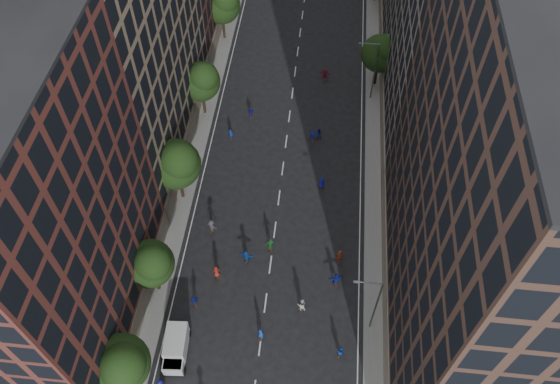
# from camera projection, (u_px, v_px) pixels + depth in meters

# --- Properties ---
(ground) EXTENTS (240.00, 240.00, 0.00)m
(ground) POSITION_uv_depth(u_px,v_px,m) (289.00, 119.00, 71.77)
(ground) COLOR black
(ground) RESTS_ON ground
(sidewalk_left) EXTENTS (4.00, 105.00, 0.15)m
(sidewalk_left) POSITION_uv_depth(u_px,v_px,m) (209.00, 75.00, 76.96)
(sidewalk_left) COLOR slate
(sidewalk_left) RESTS_ON ground
(sidewalk_right) EXTENTS (4.00, 105.00, 0.15)m
(sidewalk_right) POSITION_uv_depth(u_px,v_px,m) (380.00, 86.00, 75.49)
(sidewalk_right) COLOR slate
(sidewalk_right) RESTS_ON ground
(bldg_left_a) EXTENTS (14.00, 22.00, 30.00)m
(bldg_left_a) POSITION_uv_depth(u_px,v_px,m) (22.00, 226.00, 43.53)
(bldg_left_a) COLOR #5A2922
(bldg_left_a) RESTS_ON ground
(bldg_left_b) EXTENTS (14.00, 26.00, 34.00)m
(bldg_left_b) POSITION_uv_depth(u_px,v_px,m) (104.00, 23.00, 56.39)
(bldg_left_b) COLOR #7F6B53
(bldg_left_b) RESTS_ON ground
(bldg_right_a) EXTENTS (14.00, 30.00, 36.00)m
(bldg_right_a) POSITION_uv_depth(u_px,v_px,m) (512.00, 203.00, 41.22)
(bldg_right_a) COLOR #452E25
(bldg_right_a) RESTS_ON ground
(tree_left_0) EXTENTS (5.20, 5.20, 8.83)m
(tree_left_0) POSITION_uv_depth(u_px,v_px,m) (121.00, 364.00, 45.93)
(tree_left_0) COLOR black
(tree_left_0) RESTS_ON ground
(tree_left_1) EXTENTS (4.80, 4.80, 8.21)m
(tree_left_1) POSITION_uv_depth(u_px,v_px,m) (151.00, 263.00, 52.28)
(tree_left_1) COLOR black
(tree_left_1) RESTS_ON ground
(tree_left_2) EXTENTS (5.60, 5.60, 9.45)m
(tree_left_2) POSITION_uv_depth(u_px,v_px,m) (177.00, 163.00, 58.85)
(tree_left_2) COLOR black
(tree_left_2) RESTS_ON ground
(tree_left_3) EXTENTS (5.00, 5.00, 8.58)m
(tree_left_3) POSITION_uv_depth(u_px,v_px,m) (201.00, 80.00, 67.72)
(tree_left_3) COLOR black
(tree_left_3) RESTS_ON ground
(tree_left_4) EXTENTS (5.40, 5.40, 9.08)m
(tree_left_4) POSITION_uv_depth(u_px,v_px,m) (223.00, 3.00, 77.12)
(tree_left_4) COLOR black
(tree_left_4) RESTS_ON ground
(tree_right_a) EXTENTS (5.00, 5.00, 8.39)m
(tree_right_a) POSITION_uv_depth(u_px,v_px,m) (382.00, 52.00, 71.31)
(tree_right_a) COLOR black
(tree_right_a) RESTS_ON ground
(streetlamp_near) EXTENTS (2.64, 0.22, 9.06)m
(streetlamp_near) POSITION_uv_depth(u_px,v_px,m) (374.00, 303.00, 50.16)
(streetlamp_near) COLOR #595B60
(streetlamp_near) RESTS_ON ground
(streetlamp_far) EXTENTS (2.64, 0.22, 9.06)m
(streetlamp_far) POSITION_uv_depth(u_px,v_px,m) (373.00, 69.00, 70.03)
(streetlamp_far) COLOR #595B60
(streetlamp_far) RESTS_ON ground
(cargo_van) EXTENTS (2.41, 4.64, 2.40)m
(cargo_van) POSITION_uv_depth(u_px,v_px,m) (176.00, 347.00, 51.65)
(cargo_van) COLOR silver
(cargo_van) RESTS_ON ground
(skater_1) EXTENTS (0.76, 0.63, 1.78)m
(skater_1) POSITION_uv_depth(u_px,v_px,m) (261.00, 334.00, 52.85)
(skater_1) COLOR #163EB3
(skater_1) RESTS_ON ground
(skater_2) EXTENTS (0.89, 0.78, 1.56)m
(skater_2) POSITION_uv_depth(u_px,v_px,m) (340.00, 352.00, 51.90)
(skater_2) COLOR #1439A9
(skater_2) RESTS_ON ground
(skater_4) EXTENTS (1.02, 0.70, 1.60)m
(skater_4) POSITION_uv_depth(u_px,v_px,m) (194.00, 301.00, 55.10)
(skater_4) COLOR navy
(skater_4) RESTS_ON ground
(skater_5) EXTENTS (1.66, 0.95, 1.71)m
(skater_5) POSITION_uv_depth(u_px,v_px,m) (336.00, 279.00, 56.49)
(skater_5) COLOR #121F95
(skater_5) RESTS_ON ground
(skater_6) EXTENTS (0.94, 0.78, 1.66)m
(skater_6) POSITION_uv_depth(u_px,v_px,m) (216.00, 272.00, 57.05)
(skater_6) COLOR maroon
(skater_6) RESTS_ON ground
(skater_7) EXTENTS (0.77, 0.57, 1.91)m
(skater_7) POSITION_uv_depth(u_px,v_px,m) (340.00, 256.00, 58.07)
(skater_7) COLOR maroon
(skater_7) RESTS_ON ground
(skater_8) EXTENTS (0.94, 0.74, 1.91)m
(skater_8) POSITION_uv_depth(u_px,v_px,m) (302.00, 305.00, 54.64)
(skater_8) COLOR silver
(skater_8) RESTS_ON ground
(skater_9) EXTENTS (1.35, 1.08, 1.83)m
(skater_9) POSITION_uv_depth(u_px,v_px,m) (212.00, 226.00, 60.42)
(skater_9) COLOR #3B3B3F
(skater_9) RESTS_ON ground
(skater_10) EXTENTS (1.21, 0.78, 1.91)m
(skater_10) POSITION_uv_depth(u_px,v_px,m) (270.00, 244.00, 58.94)
(skater_10) COLOR #227432
(skater_10) RESTS_ON ground
(skater_11) EXTENTS (1.78, 0.83, 1.85)m
(skater_11) POSITION_uv_depth(u_px,v_px,m) (246.00, 257.00, 58.06)
(skater_11) COLOR #1343A1
(skater_11) RESTS_ON ground
(skater_12) EXTENTS (0.86, 0.61, 1.64)m
(skater_12) POSITION_uv_depth(u_px,v_px,m) (322.00, 183.00, 64.23)
(skater_12) COLOR #13179D
(skater_12) RESTS_ON ground
(skater_13) EXTENTS (0.61, 0.44, 1.57)m
(skater_13) POSITION_uv_depth(u_px,v_px,m) (231.00, 134.00, 69.01)
(skater_13) COLOR #122896
(skater_13) RESTS_ON ground
(skater_14) EXTENTS (0.95, 0.80, 1.74)m
(skater_14) POSITION_uv_depth(u_px,v_px,m) (318.00, 134.00, 68.95)
(skater_14) COLOR #121F99
(skater_14) RESTS_ON ground
(skater_15) EXTENTS (1.10, 0.83, 1.50)m
(skater_15) POSITION_uv_depth(u_px,v_px,m) (312.00, 136.00, 68.88)
(skater_15) COLOR #121B95
(skater_15) RESTS_ON ground
(skater_16) EXTENTS (0.93, 0.54, 1.50)m
(skater_16) POSITION_uv_depth(u_px,v_px,m) (251.00, 113.00, 71.44)
(skater_16) COLOR #1713A2
(skater_16) RESTS_ON ground
(skater_17) EXTENTS (1.69, 0.73, 1.77)m
(skater_17) POSITION_uv_depth(u_px,v_px,m) (325.00, 75.00, 75.74)
(skater_17) COLOR maroon
(skater_17) RESTS_ON ground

